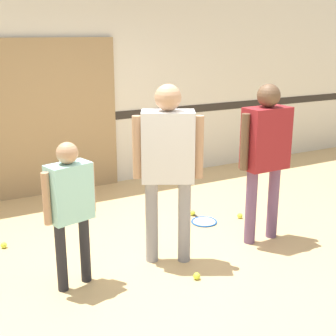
{
  "coord_description": "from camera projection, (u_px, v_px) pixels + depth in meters",
  "views": [
    {
      "loc": [
        -2.02,
        -3.84,
        2.21
      ],
      "look_at": [
        0.02,
        -0.09,
        0.97
      ],
      "focal_mm": 50.0,
      "sensor_mm": 36.0,
      "label": 1
    }
  ],
  "objects": [
    {
      "name": "ground_plane",
      "position": [
        162.0,
        257.0,
        4.78
      ],
      "size": [
        16.0,
        16.0,
        0.0
      ],
      "primitive_type": "plane",
      "color": "tan"
    },
    {
      "name": "wall_back",
      "position": [
        76.0,
        78.0,
        6.51
      ],
      "size": [
        16.0,
        0.07,
        3.2
      ],
      "color": "silver",
      "rests_on": "ground_plane"
    },
    {
      "name": "wall_panel",
      "position": [
        40.0,
        119.0,
        6.36
      ],
      "size": [
        2.19,
        0.05,
        2.14
      ],
      "color": "#9E7F56",
      "rests_on": "ground_plane"
    },
    {
      "name": "person_instructor",
      "position": [
        168.0,
        156.0,
        4.41
      ],
      "size": [
        0.6,
        0.47,
        1.76
      ],
      "rotation": [
        0.0,
        0.0,
        -0.49
      ],
      "color": "gray",
      "rests_on": "ground_plane"
    },
    {
      "name": "person_student_left",
      "position": [
        70.0,
        200.0,
        4.02
      ],
      "size": [
        0.49,
        0.29,
        1.33
      ],
      "rotation": [
        0.0,
        0.0,
        0.25
      ],
      "color": "#232328",
      "rests_on": "ground_plane"
    },
    {
      "name": "person_student_right",
      "position": [
        266.0,
        147.0,
        4.89
      ],
      "size": [
        0.65,
        0.27,
        1.71
      ],
      "rotation": [
        0.0,
        0.0,
        3.16
      ],
      "color": "#6B4C70",
      "rests_on": "ground_plane"
    },
    {
      "name": "racket_spare_on_floor",
      "position": [
        203.0,
        221.0,
        5.66
      ],
      "size": [
        0.33,
        0.55,
        0.03
      ],
      "rotation": [
        0.0,
        0.0,
        1.52
      ],
      "color": "blue",
      "rests_on": "ground_plane"
    },
    {
      "name": "tennis_ball_near_instructor",
      "position": [
        197.0,
        276.0,
        4.34
      ],
      "size": [
        0.07,
        0.07,
        0.07
      ],
      "primitive_type": "sphere",
      "color": "#CCE038",
      "rests_on": "ground_plane"
    },
    {
      "name": "tennis_ball_by_spare_racket",
      "position": [
        192.0,
        213.0,
        5.85
      ],
      "size": [
        0.07,
        0.07,
        0.07
      ],
      "primitive_type": "sphere",
      "color": "#CCE038",
      "rests_on": "ground_plane"
    },
    {
      "name": "tennis_ball_stray_left",
      "position": [
        240.0,
        216.0,
        5.77
      ],
      "size": [
        0.07,
        0.07,
        0.07
      ],
      "primitive_type": "sphere",
      "color": "#CCE038",
      "rests_on": "ground_plane"
    },
    {
      "name": "tennis_ball_stray_right",
      "position": [
        4.0,
        245.0,
        4.97
      ],
      "size": [
        0.07,
        0.07,
        0.07
      ],
      "primitive_type": "sphere",
      "color": "#CCE038",
      "rests_on": "ground_plane"
    }
  ]
}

